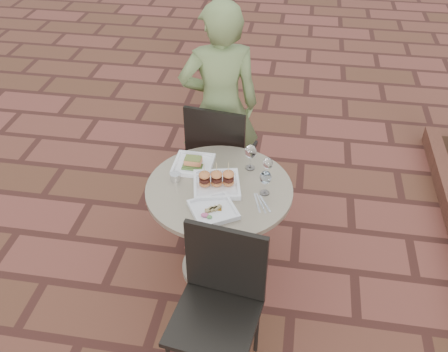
% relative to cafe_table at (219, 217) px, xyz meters
% --- Properties ---
extents(ground, '(60.00, 60.00, 0.00)m').
position_rel_cafe_table_xyz_m(ground, '(0.09, 0.11, -0.48)').
color(ground, brown).
rests_on(ground, ground).
extents(cafe_table, '(0.90, 0.90, 0.73)m').
position_rel_cafe_table_xyz_m(cafe_table, '(0.00, 0.00, 0.00)').
color(cafe_table, gray).
rests_on(cafe_table, ground).
extents(chair_far, '(0.49, 0.49, 0.93)m').
position_rel_cafe_table_xyz_m(chair_far, '(-0.11, 0.66, 0.07)').
color(chair_far, black).
rests_on(chair_far, ground).
extents(chair_near, '(0.50, 0.50, 0.93)m').
position_rel_cafe_table_xyz_m(chair_near, '(0.12, -0.67, 0.07)').
color(chair_near, black).
rests_on(chair_near, ground).
extents(diner, '(0.68, 0.54, 1.61)m').
position_rel_cafe_table_xyz_m(diner, '(-0.13, 0.82, 0.32)').
color(diner, '#5E713E').
rests_on(diner, ground).
extents(plate_salmon, '(0.25, 0.25, 0.07)m').
position_rel_cafe_table_xyz_m(plate_salmon, '(-0.20, 0.18, 0.27)').
color(plate_salmon, white).
rests_on(plate_salmon, cafe_table).
extents(plate_sliders, '(0.33, 0.33, 0.18)m').
position_rel_cafe_table_xyz_m(plate_sliders, '(-0.02, 0.00, 0.29)').
color(plate_sliders, white).
rests_on(plate_sliders, cafe_table).
extents(plate_tuna, '(0.33, 0.33, 0.03)m').
position_rel_cafe_table_xyz_m(plate_tuna, '(0.00, -0.23, 0.26)').
color(plate_tuna, white).
rests_on(plate_tuna, cafe_table).
extents(wine_glass_right, '(0.07, 0.07, 0.16)m').
position_rel_cafe_table_xyz_m(wine_glass_right, '(0.28, -0.01, 0.36)').
color(wine_glass_right, white).
rests_on(wine_glass_right, cafe_table).
extents(wine_glass_mid, '(0.07, 0.07, 0.17)m').
position_rel_cafe_table_xyz_m(wine_glass_mid, '(0.16, 0.23, 0.37)').
color(wine_glass_mid, white).
rests_on(wine_glass_mid, cafe_table).
extents(wine_glass_far, '(0.06, 0.06, 0.14)m').
position_rel_cafe_table_xyz_m(wine_glass_far, '(0.28, 0.15, 0.35)').
color(wine_glass_far, white).
rests_on(wine_glass_far, cafe_table).
extents(steel_ramekin, '(0.08, 0.08, 0.05)m').
position_rel_cafe_table_xyz_m(steel_ramekin, '(-0.28, 0.03, 0.27)').
color(steel_ramekin, silver).
rests_on(steel_ramekin, cafe_table).
extents(cutlery_set, '(0.15, 0.20, 0.00)m').
position_rel_cafe_table_xyz_m(cutlery_set, '(0.27, -0.11, 0.25)').
color(cutlery_set, silver).
rests_on(cutlery_set, cafe_table).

